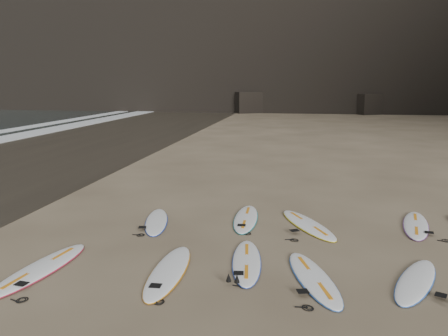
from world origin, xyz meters
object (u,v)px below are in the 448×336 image
object	(u,v)px
surfboard_3	(314,278)
surfboard_4	(416,281)
surfboard_2	(247,261)
surfboard_7	(308,224)
surfboard_1	(169,271)
surfboard_8	(416,225)
surfboard_0	(41,268)
surfboard_6	(246,218)
surfboard_5	(156,221)

from	to	relation	value
surfboard_3	surfboard_4	bearing A→B (deg)	-10.96
surfboard_2	surfboard_7	world-z (taller)	surfboard_7
surfboard_1	surfboard_7	world-z (taller)	surfboard_7
surfboard_2	surfboard_8	xyz separation A→B (m)	(4.05, 3.08, 0.00)
surfboard_0	surfboard_6	bearing A→B (deg)	54.76
surfboard_5	surfboard_6	bearing A→B (deg)	1.17
surfboard_4	surfboard_8	distance (m)	3.53
surfboard_1	surfboard_4	bearing A→B (deg)	2.92
surfboard_0	surfboard_1	bearing A→B (deg)	14.69
surfboard_1	surfboard_6	size ratio (longest dim) A/B	1.03
surfboard_6	surfboard_8	size ratio (longest dim) A/B	1.02
surfboard_1	surfboard_3	size ratio (longest dim) A/B	1.04
surfboard_4	surfboard_5	xyz separation A→B (m)	(-5.92, 2.56, -0.00)
surfboard_0	surfboard_4	world-z (taller)	surfboard_0
surfboard_1	surfboard_3	xyz separation A→B (m)	(2.80, 0.18, -0.00)
surfboard_7	surfboard_6	bearing A→B (deg)	144.70
surfboard_5	surfboard_0	bearing A→B (deg)	-126.39
surfboard_1	surfboard_2	bearing A→B (deg)	24.97
surfboard_7	surfboard_8	xyz separation A→B (m)	(2.77, 0.45, -0.00)
surfboard_1	surfboard_4	size ratio (longest dim) A/B	1.12
surfboard_7	surfboard_4	bearing A→B (deg)	-83.88
surfboard_6	surfboard_8	bearing A→B (deg)	0.81
surfboard_3	surfboard_0	bearing A→B (deg)	168.09
surfboard_4	surfboard_1	bearing A→B (deg)	-151.14
surfboard_1	surfboard_7	bearing A→B (deg)	48.99
surfboard_4	surfboard_5	distance (m)	6.45
surfboard_8	surfboard_1	bearing A→B (deg)	-133.11
surfboard_0	surfboard_6	world-z (taller)	surfboard_0
surfboard_0	surfboard_2	distance (m)	4.14
surfboard_3	surfboard_8	distance (m)	4.53
surfboard_0	surfboard_1	size ratio (longest dim) A/B	1.05
surfboard_1	surfboard_5	size ratio (longest dim) A/B	1.13
surfboard_2	surfboard_4	xyz separation A→B (m)	(3.23, -0.35, -0.00)
surfboard_4	surfboard_5	size ratio (longest dim) A/B	1.00
surfboard_6	surfboard_7	xyz separation A→B (m)	(1.66, -0.24, 0.00)
surfboard_2	surfboard_4	distance (m)	3.25
surfboard_4	surfboard_0	bearing A→B (deg)	-150.30
surfboard_2	surfboard_4	world-z (taller)	surfboard_2
surfboard_4	surfboard_7	world-z (taller)	surfboard_7
surfboard_3	surfboard_7	world-z (taller)	surfboard_7
surfboard_6	surfboard_8	world-z (taller)	surfboard_6
surfboard_1	surfboard_6	xyz separation A→B (m)	(1.09, 3.60, -0.00)
surfboard_6	surfboard_8	xyz separation A→B (m)	(4.42, 0.21, -0.00)
surfboard_2	surfboard_4	bearing A→B (deg)	-12.63
surfboard_5	surfboard_6	xyz separation A→B (m)	(2.32, 0.65, 0.00)
surfboard_4	surfboard_6	xyz separation A→B (m)	(-3.60, 3.22, 0.00)
surfboard_1	surfboard_2	world-z (taller)	surfboard_1
surfboard_2	surfboard_7	xyz separation A→B (m)	(1.29, 2.63, 0.00)
surfboard_5	surfboard_2	bearing A→B (deg)	-54.02
surfboard_0	surfboard_6	xyz separation A→B (m)	(3.63, 3.92, -0.00)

